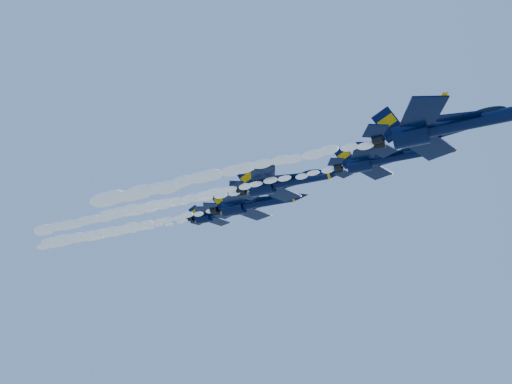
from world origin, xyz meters
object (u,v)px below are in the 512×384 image
at_px(jet_lead, 444,127).
at_px(jet_fourth, 253,204).
at_px(jet_fifth, 216,215).
at_px(jet_third, 283,182).
at_px(jet_second, 381,159).

xyz_separation_m(jet_lead, jet_fourth, (-35.95, 24.91, 5.86)).
bearing_deg(jet_lead, jet_fifth, 145.67).
height_order(jet_third, jet_fifth, jet_fifth).
bearing_deg(jet_fourth, jet_second, -29.99).
xyz_separation_m(jet_lead, jet_third, (-24.95, 12.18, 2.79)).
relative_size(jet_lead, jet_second, 1.26).
bearing_deg(jet_second, jet_fourth, 150.01).
relative_size(jet_second, jet_fourth, 0.77).
bearing_deg(jet_fifth, jet_fourth, -33.17).
distance_m(jet_second, jet_third, 16.20).
relative_size(jet_fourth, jet_fifth, 1.31).
bearing_deg(jet_third, jet_lead, -26.02).
height_order(jet_second, jet_third, jet_third).
distance_m(jet_second, jet_fourth, 31.33).
bearing_deg(jet_third, jet_fifth, 138.22).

